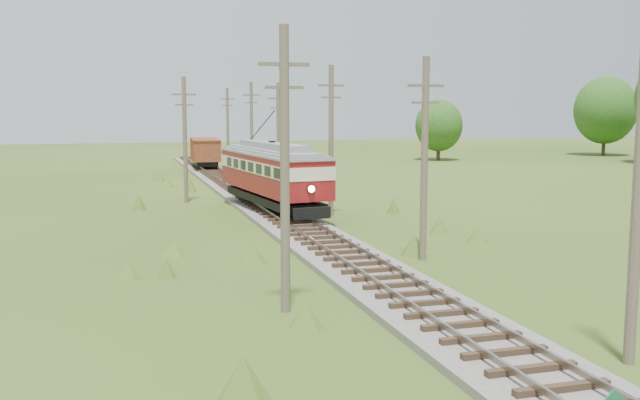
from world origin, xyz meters
name	(u,v)px	position (x,y,z in m)	size (l,w,h in m)	color
railbed_main	(268,209)	(0.00, 34.00, 0.19)	(3.60, 96.00, 0.57)	#605B54
streetcar	(272,171)	(0.00, 32.81, 2.68)	(4.41, 12.82, 5.80)	black
gondola	(205,151)	(0.00, 65.12, 2.06)	(3.21, 8.48, 2.77)	black
gravel_pile	(278,177)	(4.49, 50.77, 0.50)	(2.96, 3.14, 1.08)	gray
utility_pole_r_1	(638,192)	(3.10, 5.00, 4.40)	(0.30, 0.30, 8.80)	brown
utility_pole_r_2	(424,157)	(3.30, 18.00, 4.42)	(1.60, 0.30, 8.60)	brown
utility_pole_r_3	(331,139)	(3.20, 31.00, 4.63)	(1.60, 0.30, 9.00)	brown
utility_pole_r_4	(279,136)	(3.00, 44.00, 4.32)	(1.60, 0.30, 8.40)	brown
utility_pole_r_5	(252,128)	(3.40, 57.00, 4.58)	(1.60, 0.30, 8.90)	brown
utility_pole_r_6	(228,126)	(3.20, 70.00, 4.47)	(1.60, 0.30, 8.70)	brown
utility_pole_l_a	(285,168)	(-4.20, 12.00, 4.63)	(1.60, 0.30, 9.00)	brown
utility_pole_l_b	(185,138)	(-4.50, 40.00, 4.42)	(1.60, 0.30, 8.60)	brown
tree_right_5	(605,110)	(56.00, 74.00, 6.19)	(8.40, 8.40, 10.82)	#38281C
tree_mid_b	(439,126)	(30.00, 72.00, 4.33)	(5.88, 5.88, 7.57)	#38281C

